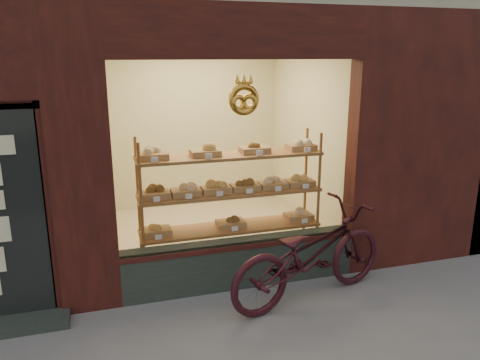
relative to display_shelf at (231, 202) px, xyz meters
name	(u,v)px	position (x,y,z in m)	size (l,w,h in m)	color
display_shelf	(231,202)	(0.00, 0.00, 0.00)	(2.20, 0.45, 1.70)	brown
bicycle	(310,254)	(0.62, -0.95, -0.35)	(0.70, 2.01, 1.06)	black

